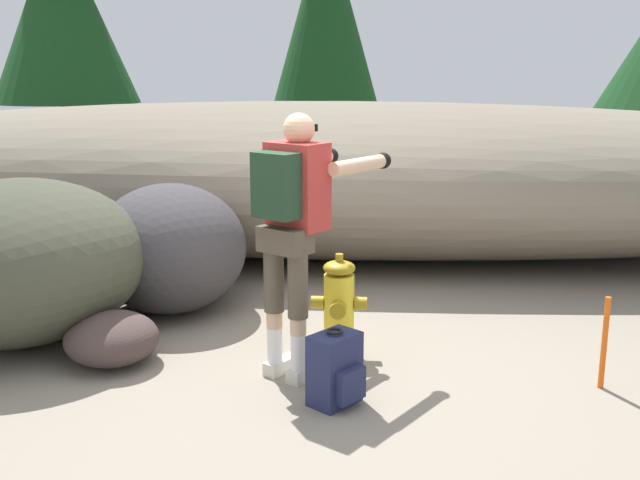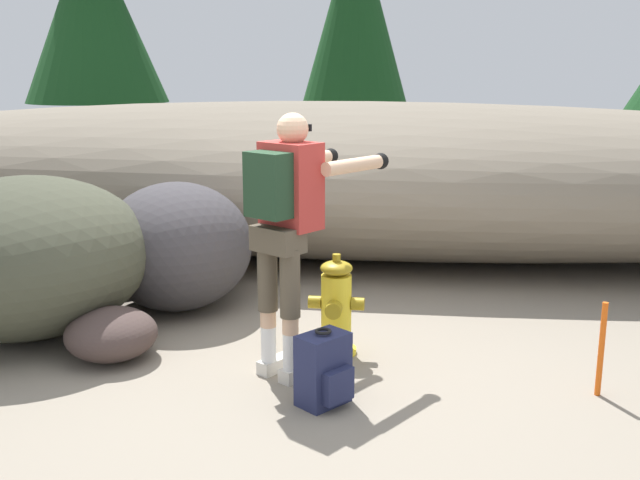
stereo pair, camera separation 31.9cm
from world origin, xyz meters
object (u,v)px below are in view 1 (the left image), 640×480
at_px(utility_worker, 295,212).
at_px(boulder_small, 101,255).
at_px(spare_backpack, 335,370).
at_px(boulder_outlier, 112,338).
at_px(boulder_mid, 170,248).
at_px(boulder_large, 20,260).
at_px(survey_stake, 604,343).
at_px(fire_hydrant, 339,308).

xyz_separation_m(utility_worker, boulder_small, (-2.00, 1.84, -0.79)).
height_order(spare_backpack, boulder_outlier, spare_backpack).
distance_m(spare_backpack, boulder_mid, 2.23).
xyz_separation_m(utility_worker, boulder_large, (-2.10, 0.51, -0.49)).
distance_m(boulder_mid, survey_stake, 3.39).
xyz_separation_m(utility_worker, boulder_mid, (-1.18, 1.23, -0.56)).
xyz_separation_m(boulder_large, boulder_outlier, (0.82, -0.43, -0.42)).
relative_size(utility_worker, boulder_large, 0.90).
height_order(spare_backpack, boulder_small, boulder_small).
xyz_separation_m(boulder_small, survey_stake, (3.95, -1.91, -0.00)).
bearing_deg(utility_worker, boulder_small, 80.77).
bearing_deg(boulder_large, boulder_outlier, -27.71).
height_order(spare_backpack, boulder_large, boulder_large).
distance_m(boulder_small, survey_stake, 4.39).
relative_size(fire_hydrant, boulder_mid, 0.56).
xyz_separation_m(boulder_outlier, survey_stake, (3.22, -0.15, 0.12)).
distance_m(boulder_outlier, survey_stake, 3.23).
bearing_deg(survey_stake, boulder_outlier, 177.27).
bearing_deg(boulder_mid, spare_backpack, -48.69).
distance_m(spare_backpack, survey_stake, 1.70).
relative_size(spare_backpack, survey_stake, 0.78).
bearing_deg(boulder_small, boulder_outlier, -67.60).
distance_m(fire_hydrant, spare_backpack, 0.82).
distance_m(fire_hydrant, boulder_large, 2.37).
bearing_deg(spare_backpack, boulder_small, 173.70).
relative_size(fire_hydrant, boulder_outlier, 1.12).
bearing_deg(boulder_mid, utility_worker, -46.32).
xyz_separation_m(fire_hydrant, boulder_outlier, (-1.54, -0.30, -0.15)).
relative_size(boulder_large, survey_stake, 3.16).
relative_size(boulder_mid, survey_stake, 2.14).
bearing_deg(utility_worker, spare_backpack, -113.21).
bearing_deg(fire_hydrant, boulder_mid, 149.52).
height_order(fire_hydrant, spare_backpack, fire_hydrant).
distance_m(boulder_large, boulder_outlier, 1.02).
xyz_separation_m(boulder_mid, boulder_small, (-0.83, 0.61, -0.23)).
distance_m(utility_worker, boulder_outlier, 1.57).
height_order(utility_worker, boulder_outlier, utility_worker).
height_order(boulder_mid, boulder_small, boulder_mid).
relative_size(spare_backpack, boulder_mid, 0.37).
distance_m(utility_worker, boulder_mid, 1.79).
relative_size(fire_hydrant, boulder_large, 0.38).
bearing_deg(boulder_small, boulder_mid, -36.49).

